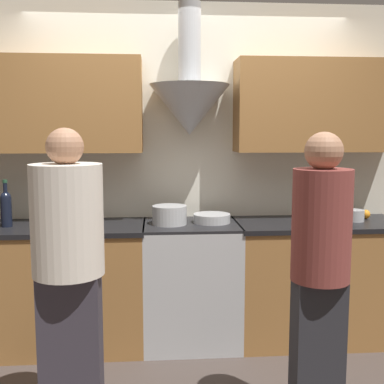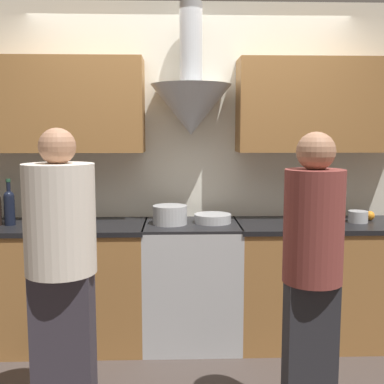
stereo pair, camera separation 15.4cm
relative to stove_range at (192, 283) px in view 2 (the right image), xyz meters
The scene contains 12 objects.
ground_plane 0.57m from the stove_range, 90.00° to the right, with size 12.00×12.00×0.00m, color #423833.
wall_back 1.05m from the stove_range, 97.39° to the left, with size 8.40×0.61×2.60m.
counter_left 1.08m from the stove_range, behind, with size 1.46×0.62×0.92m.
counter_right 0.99m from the stove_range, ahead, with size 1.28×0.62×0.92m.
stove_range is the anchor object (origin of this frame).
wine_bottle_4 1.47m from the stove_range, behind, with size 0.08×0.08×0.34m.
stock_pot 0.55m from the stove_range, behind, with size 0.25×0.25×0.14m.
mixing_bowl 0.52m from the stove_range, ahead, with size 0.28×0.28×0.07m.
orange_fruit 1.47m from the stove_range, ahead, with size 0.07×0.07×0.07m.
saucepan 1.36m from the stove_range, ahead, with size 0.15×0.15×0.09m.
person_foreground_left 1.37m from the stove_range, 122.88° to the right, with size 0.36×0.36×1.62m.
person_foreground_right 1.39m from the stove_range, 64.12° to the right, with size 0.30×0.30×1.60m.
Camera 2 is at (-0.11, -3.21, 1.60)m, focal length 45.00 mm.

